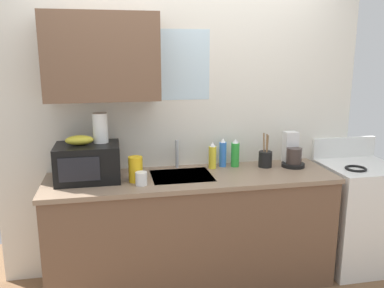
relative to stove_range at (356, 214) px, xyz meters
name	(u,v)px	position (x,y,z in m)	size (l,w,h in m)	color
kitchen_wall_assembly	(171,112)	(-1.56, 0.31, 0.89)	(2.98, 0.42, 2.50)	silver
counter_unit	(192,229)	(-1.45, 0.00, 0.00)	(2.21, 0.63, 0.90)	brown
sink_faucet	(177,154)	(-1.53, 0.24, 0.56)	(0.03, 0.03, 0.23)	#B2B5BA
stove_range	(356,214)	(0.00, 0.00, 0.00)	(0.60, 0.60, 1.08)	white
microwave	(88,163)	(-2.22, 0.04, 0.58)	(0.46, 0.35, 0.27)	black
banana_bunch	(79,140)	(-2.27, 0.05, 0.75)	(0.20, 0.11, 0.07)	gold
paper_towel_roll	(100,128)	(-2.12, 0.10, 0.82)	(0.11, 0.11, 0.22)	white
coffee_maker	(292,153)	(-0.58, 0.10, 0.55)	(0.19, 0.21, 0.28)	black
dish_soap_bottle_yellow	(212,156)	(-1.25, 0.16, 0.54)	(0.06, 0.06, 0.22)	yellow
dish_soap_bottle_blue	(223,153)	(-1.15, 0.20, 0.55)	(0.06, 0.06, 0.24)	blue
dish_soap_bottle_green	(235,154)	(-1.05, 0.18, 0.55)	(0.07, 0.07, 0.23)	green
cereal_canister	(136,169)	(-1.88, -0.05, 0.53)	(0.10, 0.10, 0.19)	gold
mug_white	(141,179)	(-1.85, -0.14, 0.49)	(0.08, 0.08, 0.10)	white
utensil_crock	(265,159)	(-0.81, 0.12, 0.51)	(0.11, 0.11, 0.29)	black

